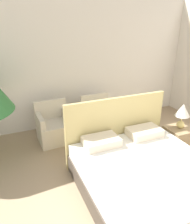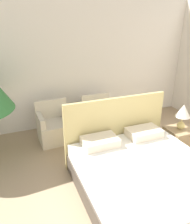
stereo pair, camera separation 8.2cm
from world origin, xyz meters
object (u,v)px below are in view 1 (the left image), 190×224
object	(u,v)px
armchair_near_window_left	(55,129)
table_lamp	(183,112)
nightstand	(178,140)
side_table	(77,125)
bed	(144,173)
armchair_near_window_right	(99,121)

from	to	relation	value
armchair_near_window_left	table_lamp	bearing A→B (deg)	-34.41
nightstand	side_table	distance (m)	2.08
bed	nightstand	world-z (taller)	bed
nightstand	side_table	bearing A→B (deg)	139.29
armchair_near_window_right	nightstand	bearing A→B (deg)	-52.97
table_lamp	armchair_near_window_right	bearing A→B (deg)	129.31
nightstand	side_table	size ratio (longest dim) A/B	1.01
side_table	armchair_near_window_left	bearing A→B (deg)	-176.90
armchair_near_window_left	armchair_near_window_right	world-z (taller)	same
armchair_near_window_right	side_table	bearing A→B (deg)	175.15
armchair_near_window_right	side_table	size ratio (longest dim) A/B	1.70
bed	armchair_near_window_left	xyz separation A→B (m)	(-0.89, 1.95, -0.00)
bed	nightstand	xyz separation A→B (m)	(1.20, 0.62, -0.03)
armchair_near_window_left	armchair_near_window_right	distance (m)	1.02
bed	nightstand	bearing A→B (deg)	27.32
bed	table_lamp	size ratio (longest dim) A/B	4.11
armchair_near_window_left	nightstand	bearing A→B (deg)	-34.73
bed	side_table	size ratio (longest dim) A/B	4.07
armchair_near_window_right	table_lamp	xyz separation A→B (m)	(1.09, -1.33, 0.54)
armchair_near_window_right	side_table	world-z (taller)	armchair_near_window_right
nightstand	side_table	world-z (taller)	nightstand
armchair_near_window_left	table_lamp	world-z (taller)	table_lamp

